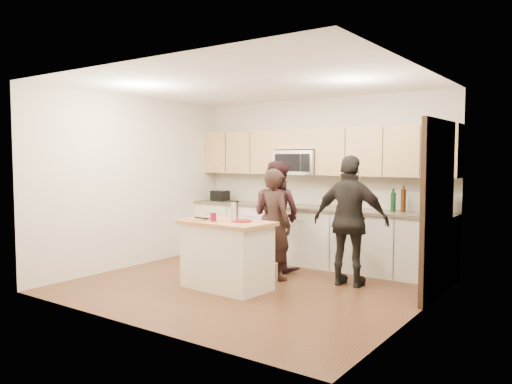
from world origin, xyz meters
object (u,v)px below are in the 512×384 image
Objects in this scene: toaster at (220,196)px; woman_center at (276,216)px; woman_left at (275,224)px; island at (227,254)px; woman_right at (351,221)px.

woman_center is (1.65, -0.65, -0.19)m from toaster.
toaster is 2.29m from woman_left.
island is 0.78× the size of woman_left.
woman_right is at bearing -150.03° from woman_left.
woman_center reaches higher than toaster.
woman_left is 0.59m from woman_center.
toaster reaches higher than island.
woman_center reaches higher than island.
woman_right is at bearing 174.34° from woman_center.
woman_right is (1.34, -0.23, 0.04)m from woman_center.
woman_center is (-0.31, 0.50, 0.05)m from woman_left.
island is 1.36m from woman_center.
woman_center is at bearing -15.69° from woman_right.
woman_right is (1.03, 0.27, 0.10)m from woman_left.
woman_left reaches higher than island.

